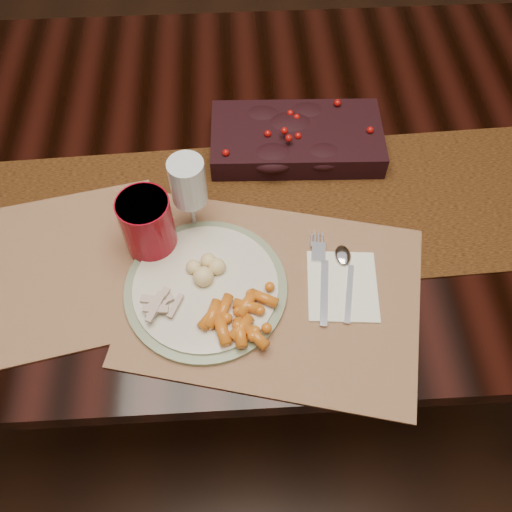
{
  "coord_description": "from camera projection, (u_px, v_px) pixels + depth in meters",
  "views": [
    {
      "loc": [
        0.01,
        -0.75,
        1.56
      ],
      "look_at": [
        0.04,
        -0.26,
        0.8
      ],
      "focal_mm": 38.0,
      "sensor_mm": 36.0,
      "label": 1
    }
  ],
  "objects": [
    {
      "name": "dinner_plate",
      "position": [
        206.0,
        288.0,
        0.91
      ],
      "size": [
        0.35,
        0.35,
        0.02
      ],
      "primitive_type": "cylinder",
      "rotation": [
        0.0,
        0.0,
        0.34
      ],
      "color": "beige",
      "rests_on": "placemat_main"
    },
    {
      "name": "table_runner",
      "position": [
        259.0,
        212.0,
        1.01
      ],
      "size": [
        1.67,
        0.4,
        0.0
      ],
      "primitive_type": "cube",
      "rotation": [
        0.0,
        0.0,
        0.04
      ],
      "color": "#321F0B",
      "rests_on": "dining_table"
    },
    {
      "name": "mashed_potatoes",
      "position": [
        205.0,
        266.0,
        0.91
      ],
      "size": [
        0.09,
        0.08,
        0.04
      ],
      "primitive_type": null,
      "rotation": [
        0.0,
        0.0,
        0.29
      ],
      "color": "#EEE49B",
      "rests_on": "dinner_plate"
    },
    {
      "name": "red_cup",
      "position": [
        148.0,
        225.0,
        0.92
      ],
      "size": [
        0.09,
        0.09,
        0.12
      ],
      "primitive_type": "cylinder",
      "rotation": [
        0.0,
        0.0,
        -0.02
      ],
      "color": "maroon",
      "rests_on": "placemat_main"
    },
    {
      "name": "floor",
      "position": [
        240.0,
        324.0,
        1.71
      ],
      "size": [
        5.0,
        5.0,
        0.0
      ],
      "primitive_type": "plane",
      "color": "black",
      "rests_on": "ground"
    },
    {
      "name": "placemat_second",
      "position": [
        35.0,
        275.0,
        0.94
      ],
      "size": [
        0.5,
        0.41,
        0.0
      ],
      "primitive_type": "cube",
      "rotation": [
        0.0,
        0.0,
        0.19
      ],
      "color": "brown",
      "rests_on": "dining_table"
    },
    {
      "name": "napkin",
      "position": [
        342.0,
        286.0,
        0.92
      ],
      "size": [
        0.13,
        0.15,
        0.0
      ],
      "primitive_type": "cube",
      "rotation": [
        0.0,
        0.0,
        -0.08
      ],
      "color": "white",
      "rests_on": "placemat_main"
    },
    {
      "name": "dining_table",
      "position": [
        236.0,
        261.0,
        1.4
      ],
      "size": [
        1.8,
        1.0,
        0.75
      ],
      "primitive_type": "cube",
      "color": "black",
      "rests_on": "floor"
    },
    {
      "name": "placemat_main",
      "position": [
        274.0,
        294.0,
        0.92
      ],
      "size": [
        0.56,
        0.46,
        0.0
      ],
      "primitive_type": "cube",
      "rotation": [
        0.0,
        0.0,
        -0.24
      ],
      "color": "brown",
      "rests_on": "dining_table"
    },
    {
      "name": "spoon",
      "position": [
        347.0,
        281.0,
        0.92
      ],
      "size": [
        0.06,
        0.14,
        0.0
      ],
      "primitive_type": null,
      "rotation": [
        0.0,
        0.0,
        -0.21
      ],
      "color": "silver",
      "rests_on": "napkin"
    },
    {
      "name": "wine_glass",
      "position": [
        190.0,
        197.0,
        0.93
      ],
      "size": [
        0.08,
        0.08,
        0.17
      ],
      "primitive_type": null,
      "rotation": [
        0.0,
        0.0,
        -0.3
      ],
      "color": "white",
      "rests_on": "dining_table"
    },
    {
      "name": "turkey_shreds",
      "position": [
        165.0,
        306.0,
        0.88
      ],
      "size": [
        0.09,
        0.08,
        0.02
      ],
      "primitive_type": null,
      "rotation": [
        0.0,
        0.0,
        0.28
      ],
      "color": "beige",
      "rests_on": "dinner_plate"
    },
    {
      "name": "fork",
      "position": [
        323.0,
        282.0,
        0.92
      ],
      "size": [
        0.05,
        0.16,
        0.0
      ],
      "primitive_type": null,
      "rotation": [
        0.0,
        0.0,
        -0.14
      ],
      "color": "white",
      "rests_on": "napkin"
    },
    {
      "name": "baby_carrots",
      "position": [
        235.0,
        318.0,
        0.86
      ],
      "size": [
        0.12,
        0.1,
        0.02
      ],
      "primitive_type": null,
      "rotation": [
        0.0,
        0.0,
        0.05
      ],
      "color": "#CC6317",
      "rests_on": "dinner_plate"
    },
    {
      "name": "centerpiece",
      "position": [
        297.0,
        136.0,
        1.07
      ],
      "size": [
        0.34,
        0.19,
        0.07
      ],
      "primitive_type": null,
      "rotation": [
        0.0,
        0.0,
        -0.04
      ],
      "color": "black",
      "rests_on": "table_runner"
    }
  ]
}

